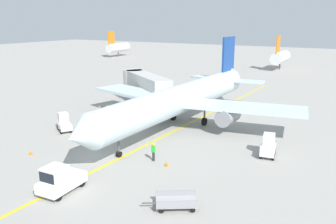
{
  "coord_description": "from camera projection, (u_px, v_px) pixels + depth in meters",
  "views": [
    {
      "loc": [
        21.02,
        -23.16,
        12.51
      ],
      "look_at": [
        1.87,
        9.84,
        2.5
      ],
      "focal_mm": 37.69,
      "sensor_mm": 36.0,
      "label": 1
    }
  ],
  "objects": [
    {
      "name": "taxi_line_yellow",
      "position": [
        144.0,
        146.0,
        36.03
      ],
      "size": [
        3.12,
        79.96,
        0.01
      ],
      "primitive_type": "cube",
      "rotation": [
        0.0,
        0.0,
        -0.04
      ],
      "color": "yellow",
      "rests_on": "ground"
    },
    {
      "name": "distant_aircraft_far_left",
      "position": [
        118.0,
        47.0,
        122.69
      ],
      "size": [
        3.0,
        10.1,
        8.8
      ],
      "color": "silver",
      "rests_on": "ground"
    },
    {
      "name": "baggage_tug_by_cargo_door",
      "position": [
        268.0,
        146.0,
        33.26
      ],
      "size": [
        1.69,
        2.58,
        2.1
      ],
      "color": "silver",
      "rests_on": "ground"
    },
    {
      "name": "safety_cone_nose_left",
      "position": [
        30.0,
        153.0,
        33.64
      ],
      "size": [
        0.36,
        0.36,
        0.44
      ],
      "primitive_type": "cone",
      "color": "orange",
      "rests_on": "ground"
    },
    {
      "name": "belt_loader_forward_hold",
      "position": [
        108.0,
        127.0,
        39.85
      ],
      "size": [
        4.6,
        4.22,
        2.59
      ],
      "color": "silver",
      "rests_on": "ground"
    },
    {
      "name": "pushback_tug",
      "position": [
        60.0,
        180.0,
        26.15
      ],
      "size": [
        2.09,
        3.7,
        2.2
      ],
      "color": "silver",
      "rests_on": "ground"
    },
    {
      "name": "safety_cone_nose_right",
      "position": [
        167.0,
        164.0,
        31.01
      ],
      "size": [
        0.36,
        0.36,
        0.44
      ],
      "primitive_type": "cone",
      "color": "orange",
      "rests_on": "ground"
    },
    {
      "name": "jet_bridge",
      "position": [
        143.0,
        82.0,
        52.24
      ],
      "size": [
        11.97,
        9.31,
        4.85
      ],
      "color": "beige",
      "rests_on": "ground"
    },
    {
      "name": "distant_aircraft_mid_left",
      "position": [
        280.0,
        57.0,
        90.75
      ],
      "size": [
        3.0,
        10.1,
        8.8
      ],
      "color": "silver",
      "rests_on": "ground"
    },
    {
      "name": "ground_crew_marshaller",
      "position": [
        154.0,
        151.0,
        32.05
      ],
      "size": [
        0.36,
        0.24,
        1.7
      ],
      "color": "#26262D",
      "rests_on": "ground"
    },
    {
      "name": "baggage_tug_near_wing",
      "position": [
        64.0,
        123.0,
        40.74
      ],
      "size": [
        2.72,
        2.38,
        2.1
      ],
      "color": "silver",
      "rests_on": "ground"
    },
    {
      "name": "airliner",
      "position": [
        183.0,
        98.0,
        42.17
      ],
      "size": [
        28.59,
        35.29,
        10.1
      ],
      "color": "silver",
      "rests_on": "ground"
    },
    {
      "name": "safety_cone_wingtip_left",
      "position": [
        155.0,
        114.0,
        47.18
      ],
      "size": [
        0.36,
        0.36,
        0.44
      ],
      "primitive_type": "cone",
      "color": "orange",
      "rests_on": "ground"
    },
    {
      "name": "baggage_cart_loaded",
      "position": [
        176.0,
        202.0,
        24.04
      ],
      "size": [
        3.59,
        2.83,
        0.94
      ],
      "color": "#A5A5A8",
      "rests_on": "ground"
    },
    {
      "name": "ground_plane",
      "position": [
        98.0,
        159.0,
        32.75
      ],
      "size": [
        300.0,
        300.0,
        0.0
      ],
      "primitive_type": "plane",
      "color": "#9E9B93"
    }
  ]
}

